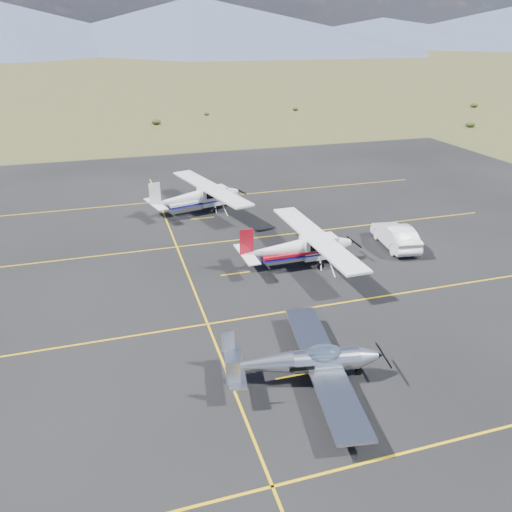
{
  "coord_description": "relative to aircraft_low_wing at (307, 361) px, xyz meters",
  "views": [
    {
      "loc": [
        -10.16,
        -20.77,
        14.47
      ],
      "look_at": [
        -1.93,
        6.41,
        1.6
      ],
      "focal_mm": 35.0,
      "sensor_mm": 36.0,
      "label": 1
    }
  ],
  "objects": [
    {
      "name": "ground",
      "position": [
        2.66,
        3.91,
        -1.02
      ],
      "size": [
        1600.0,
        1600.0,
        0.0
      ],
      "primitive_type": "plane",
      "color": "#383D1C",
      "rests_on": "ground"
    },
    {
      "name": "aircraft_low_wing",
      "position": [
        0.0,
        0.0,
        0.0
      ],
      "size": [
        7.12,
        9.83,
        2.13
      ],
      "rotation": [
        0.0,
        0.0,
        -0.15
      ],
      "color": "silver",
      "rests_on": "apron"
    },
    {
      "name": "aircraft_cessna",
      "position": [
        4.09,
        11.48,
        0.33
      ],
      "size": [
        7.14,
        11.92,
        3.02
      ],
      "rotation": [
        0.0,
        0.0,
        0.03
      ],
      "color": "white",
      "rests_on": "apron"
    },
    {
      "name": "aircraft_plain",
      "position": [
        -0.36,
        24.23,
        0.38
      ],
      "size": [
        8.12,
        12.36,
        3.14
      ],
      "rotation": [
        0.0,
        0.0,
        0.25
      ],
      "color": "silver",
      "rests_on": "apron"
    },
    {
      "name": "apron",
      "position": [
        2.66,
        10.91,
        -1.02
      ],
      "size": [
        72.0,
        72.0,
        0.02
      ],
      "primitive_type": "cube",
      "color": "black",
      "rests_on": "ground"
    },
    {
      "name": "sedan",
      "position": [
        11.98,
        12.41,
        -0.15
      ],
      "size": [
        2.44,
        5.36,
        1.71
      ],
      "primitive_type": "imported",
      "rotation": [
        0.0,
        0.0,
        3.02
      ],
      "color": "white",
      "rests_on": "apron"
    }
  ]
}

